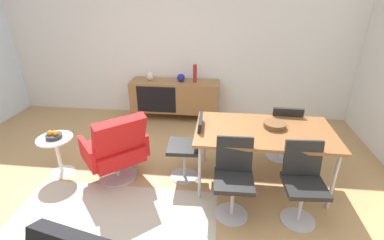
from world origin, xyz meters
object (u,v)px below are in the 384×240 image
object	(u,v)px
dining_chair_back_right	(283,130)
sideboard	(175,96)
lounge_chair_red	(116,148)
fruit_bowl	(54,135)
vase_sculptural_dark	(150,76)
dining_chair_front_right	(303,181)
dining_chair_near_window	(189,145)
wooden_bowl_on_table	(275,125)
side_table_round	(58,151)
vase_ceramic_small	(195,73)
dining_table	(264,133)
vase_cobalt	(181,78)
dining_chair_front_left	(234,176)

from	to	relation	value
dining_chair_back_right	sideboard	bearing A→B (deg)	144.25
lounge_chair_red	fruit_bowl	xyz separation A→B (m)	(-0.83, 0.06, 0.09)
vase_sculptural_dark	dining_chair_front_right	size ratio (longest dim) A/B	0.19
sideboard	dining_chair_near_window	world-z (taller)	dining_chair_near_window
wooden_bowl_on_table	dining_chair_back_right	world-z (taller)	dining_chair_back_right
wooden_bowl_on_table	fruit_bowl	bearing A→B (deg)	-176.38
lounge_chair_red	side_table_round	world-z (taller)	lounge_chair_red
sideboard	fruit_bowl	size ratio (longest dim) A/B	8.00
side_table_round	fruit_bowl	world-z (taller)	fruit_bowl
lounge_chair_red	dining_chair_front_right	bearing A→B (deg)	-11.01
vase_sculptural_dark	fruit_bowl	bearing A→B (deg)	-112.24
vase_sculptural_dark	dining_chair_near_window	distance (m)	2.05
vase_ceramic_small	side_table_round	xyz separation A→B (m)	(-1.59, -1.89, -0.55)
dining_chair_near_window	vase_sculptural_dark	bearing A→B (deg)	117.35
dining_chair_near_window	lounge_chair_red	bearing A→B (deg)	-170.27
sideboard	vase_ceramic_small	distance (m)	0.57
fruit_bowl	lounge_chair_red	bearing A→B (deg)	-3.98
sideboard	dining_table	xyz separation A→B (m)	(1.37, -1.80, 0.26)
sideboard	vase_cobalt	size ratio (longest dim) A/B	11.38
dining_table	dining_chair_near_window	bearing A→B (deg)	179.84
wooden_bowl_on_table	dining_chair_front_left	bearing A→B (deg)	-126.63
dining_chair_front_right	dining_chair_back_right	xyz separation A→B (m)	(0.00, 1.12, 0.00)
vase_ceramic_small	wooden_bowl_on_table	world-z (taller)	vase_ceramic_small
sideboard	dining_chair_near_window	distance (m)	1.86
dining_chair_back_right	fruit_bowl	xyz separation A→B (m)	(-2.94, -0.65, 0.09)
vase_sculptural_dark	lounge_chair_red	world-z (taller)	lounge_chair_red
dining_chair_front_right	lounge_chair_red	distance (m)	2.15
dining_table	lounge_chair_red	bearing A→B (deg)	-175.21
vase_ceramic_small	dining_table	world-z (taller)	vase_ceramic_small
vase_cobalt	dining_chair_near_window	xyz separation A→B (m)	(0.36, -1.80, -0.32)
vase_ceramic_small	sideboard	bearing A→B (deg)	-179.71
vase_cobalt	dining_chair_front_left	world-z (taller)	vase_cobalt
vase_cobalt	dining_chair_back_right	xyz separation A→B (m)	(1.60, -1.24, -0.32)
sideboard	fruit_bowl	distance (m)	2.25
vase_sculptural_dark	wooden_bowl_on_table	size ratio (longest dim) A/B	0.63
lounge_chair_red	side_table_round	distance (m)	0.84
vase_sculptural_dark	dining_chair_front_left	size ratio (longest dim) A/B	0.19
sideboard	dining_chair_back_right	world-z (taller)	dining_chair_back_right
vase_cobalt	fruit_bowl	size ratio (longest dim) A/B	0.70
lounge_chair_red	side_table_round	xyz separation A→B (m)	(-0.83, 0.06, -0.15)
dining_table	dining_chair_back_right	world-z (taller)	dining_chair_back_right
sideboard	vase_cobalt	distance (m)	0.37
vase_cobalt	side_table_round	xyz separation A→B (m)	(-1.34, -1.89, -0.47)
dining_table	fruit_bowl	size ratio (longest dim) A/B	8.00
sideboard	wooden_bowl_on_table	world-z (taller)	wooden_bowl_on_table
vase_ceramic_small	side_table_round	distance (m)	2.53
dining_chair_near_window	dining_chair_back_right	world-z (taller)	same
sideboard	vase_sculptural_dark	bearing A→B (deg)	179.76
vase_sculptural_dark	wooden_bowl_on_table	distance (m)	2.59
vase_cobalt	wooden_bowl_on_table	xyz separation A→B (m)	(1.38, -1.72, -0.02)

